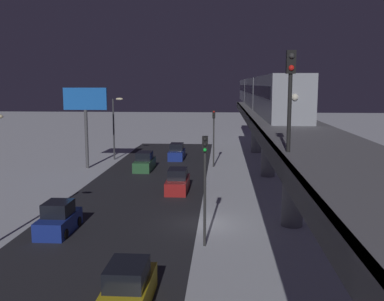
# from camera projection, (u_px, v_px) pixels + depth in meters

# --- Properties ---
(ground_plane) EXTENTS (240.00, 240.00, 0.00)m
(ground_plane) POSITION_uv_depth(u_px,v_px,m) (199.00, 223.00, 29.97)
(ground_plane) COLOR silver
(avenue_asphalt) EXTENTS (11.00, 80.43, 0.01)m
(avenue_asphalt) POSITION_uv_depth(u_px,v_px,m) (118.00, 222.00, 30.34)
(avenue_asphalt) COLOR #28282D
(avenue_asphalt) RESTS_ON ground_plane
(elevated_railway) EXTENTS (5.00, 80.43, 6.58)m
(elevated_railway) POSITION_uv_depth(u_px,v_px,m) (293.00, 140.00, 28.72)
(elevated_railway) COLOR slate
(elevated_railway) RESTS_ON ground_plane
(subway_train) EXTENTS (2.94, 55.47, 3.40)m
(subway_train) POSITION_uv_depth(u_px,v_px,m) (260.00, 92.00, 56.03)
(subway_train) COLOR #999EA8
(subway_train) RESTS_ON elevated_railway
(rail_signal) EXTENTS (0.36, 0.41, 4.00)m
(rail_signal) POSITION_uv_depth(u_px,v_px,m) (290.00, 83.00, 17.46)
(rail_signal) COLOR black
(rail_signal) RESTS_ON elevated_railway
(sedan_blue) EXTENTS (1.91, 4.05, 1.97)m
(sedan_blue) POSITION_uv_depth(u_px,v_px,m) (59.00, 220.00, 28.13)
(sedan_blue) COLOR navy
(sedan_blue) RESTS_ON ground_plane
(sedan_red) EXTENTS (1.80, 4.69, 1.97)m
(sedan_red) POSITION_uv_depth(u_px,v_px,m) (178.00, 182.00, 39.04)
(sedan_red) COLOR #A51E1E
(sedan_red) RESTS_ON ground_plane
(sedan_blue_2) EXTENTS (1.80, 4.47, 1.97)m
(sedan_blue_2) POSITION_uv_depth(u_px,v_px,m) (177.00, 153.00, 55.78)
(sedan_blue_2) COLOR navy
(sedan_blue_2) RESTS_ON ground_plane
(sedan_yellow) EXTENTS (1.80, 4.68, 1.97)m
(sedan_yellow) POSITION_uv_depth(u_px,v_px,m) (127.00, 291.00, 18.47)
(sedan_yellow) COLOR gold
(sedan_yellow) RESTS_ON ground_plane
(sedan_green) EXTENTS (1.80, 4.74, 1.97)m
(sedan_green) POSITION_uv_depth(u_px,v_px,m) (145.00, 162.00, 48.73)
(sedan_green) COLOR #2D6038
(sedan_green) RESTS_ON ground_plane
(traffic_light_near) EXTENTS (0.32, 0.44, 6.40)m
(traffic_light_near) POSITION_uv_depth(u_px,v_px,m) (205.00, 175.00, 25.19)
(traffic_light_near) COLOR #2D2D2D
(traffic_light_near) RESTS_ON ground_plane
(traffic_light_mid) EXTENTS (0.32, 0.44, 6.40)m
(traffic_light_mid) POSITION_uv_depth(u_px,v_px,m) (214.00, 130.00, 49.91)
(traffic_light_mid) COLOR #2D2D2D
(traffic_light_mid) RESTS_ON ground_plane
(commercial_billboard) EXTENTS (4.80, 0.36, 8.90)m
(commercial_billboard) POSITION_uv_depth(u_px,v_px,m) (85.00, 107.00, 48.75)
(commercial_billboard) COLOR #4C4C51
(commercial_billboard) RESTS_ON ground_plane
(street_lamp_far) EXTENTS (1.35, 0.44, 7.65)m
(street_lamp_far) POSITION_uv_depth(u_px,v_px,m) (115.00, 121.00, 54.72)
(street_lamp_far) COLOR #38383D
(street_lamp_far) RESTS_ON ground_plane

